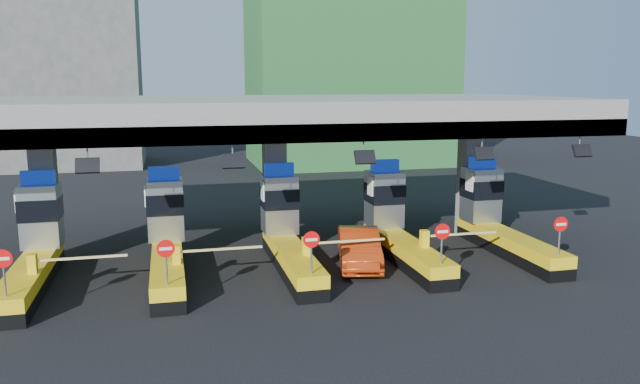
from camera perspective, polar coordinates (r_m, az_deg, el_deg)
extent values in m
plane|color=black|center=(27.00, -3.00, -6.60)|extent=(120.00, 120.00, 0.00)
cube|color=slate|center=(28.85, -4.25, 7.09)|extent=(28.00, 12.00, 1.50)
cube|color=#4C4C49|center=(23.29, -1.88, 5.40)|extent=(28.00, 0.60, 0.70)
cube|color=slate|center=(29.32, -23.80, -0.59)|extent=(1.00, 1.00, 5.50)
cube|color=slate|center=(29.25, -4.16, 0.23)|extent=(1.00, 1.00, 5.50)
cube|color=slate|center=(32.43, 13.54, 0.95)|extent=(1.00, 1.00, 5.50)
cylinder|color=slate|center=(23.01, -20.50, 3.21)|extent=(0.06, 0.06, 0.50)
cube|color=black|center=(22.86, -20.50, 2.28)|extent=(0.80, 0.38, 0.54)
cylinder|color=slate|center=(22.97, -8.00, 3.74)|extent=(0.06, 0.06, 0.50)
cube|color=black|center=(22.81, -7.93, 2.81)|extent=(0.80, 0.38, 0.54)
cylinder|color=slate|center=(23.99, 3.99, 4.08)|extent=(0.06, 0.06, 0.50)
cube|color=black|center=(23.84, 4.13, 3.20)|extent=(0.80, 0.38, 0.54)
cylinder|color=slate|center=(25.95, 14.60, 4.24)|extent=(0.06, 0.06, 0.50)
cube|color=black|center=(25.81, 14.77, 3.42)|extent=(0.80, 0.38, 0.54)
cylinder|color=slate|center=(28.36, 22.65, 4.26)|extent=(0.06, 0.06, 0.50)
cube|color=black|center=(28.23, 22.84, 3.51)|extent=(0.80, 0.38, 0.54)
cube|color=black|center=(26.07, -24.90, -7.60)|extent=(1.20, 8.00, 0.50)
cube|color=#E5B70C|center=(25.93, -24.98, -6.55)|extent=(1.20, 8.00, 0.50)
cube|color=#9EA3A8|center=(28.24, -24.15, -1.93)|extent=(1.50, 1.50, 2.60)
cube|color=black|center=(28.17, -24.20, -1.34)|extent=(1.56, 1.56, 0.90)
cube|color=#0C2DBF|center=(27.98, -24.38, 1.24)|extent=(1.30, 0.35, 0.55)
cube|color=white|center=(27.98, -25.97, -0.71)|extent=(0.06, 0.70, 0.90)
cylinder|color=slate|center=(22.31, -26.90, -6.91)|extent=(0.07, 0.07, 1.30)
cylinder|color=red|center=(22.12, -27.04, -5.45)|extent=(0.60, 0.04, 0.60)
cube|color=white|center=(22.10, -27.05, -5.46)|extent=(0.42, 0.02, 0.10)
cube|color=#E5B70C|center=(24.57, -24.81, -5.97)|extent=(0.30, 0.35, 0.70)
cube|color=white|center=(24.27, -20.99, -5.65)|extent=(3.20, 0.08, 0.08)
cube|color=black|center=(25.55, -13.75, -7.28)|extent=(1.20, 8.00, 0.50)
cube|color=#E5B70C|center=(25.40, -13.80, -6.21)|extent=(1.20, 8.00, 0.50)
cube|color=#9EA3A8|center=(27.76, -13.95, -1.53)|extent=(1.50, 1.50, 2.60)
cube|color=black|center=(27.68, -13.98, -0.93)|extent=(1.56, 1.56, 0.90)
cube|color=#0C2DBF|center=(27.49, -14.09, 1.70)|extent=(1.30, 0.35, 0.55)
cube|color=white|center=(27.35, -15.69, -0.29)|extent=(0.06, 0.70, 0.90)
cylinder|color=slate|center=(21.70, -13.86, -6.55)|extent=(0.07, 0.07, 1.30)
cylinder|color=red|center=(21.50, -13.93, -5.04)|extent=(0.60, 0.04, 0.60)
cube|color=white|center=(21.48, -13.93, -5.06)|extent=(0.42, 0.02, 0.10)
cube|color=#E5B70C|center=(24.09, -13.01, -5.59)|extent=(0.30, 0.35, 0.70)
cube|color=white|center=(24.13, -9.09, -5.18)|extent=(3.20, 0.08, 0.08)
cube|color=black|center=(25.99, -2.59, -6.69)|extent=(1.20, 8.00, 0.50)
cube|color=#E5B70C|center=(25.85, -2.60, -5.63)|extent=(1.20, 8.00, 0.50)
cube|color=#9EA3A8|center=(28.17, -3.74, -1.08)|extent=(1.50, 1.50, 2.60)
cube|color=black|center=(28.09, -3.74, -0.49)|extent=(1.56, 1.56, 0.90)
cube|color=#0C2DBF|center=(27.90, -3.77, 2.10)|extent=(1.30, 0.35, 0.55)
cube|color=white|center=(27.62, -5.28, 0.15)|extent=(0.06, 0.70, 0.90)
cylinder|color=slate|center=(22.22, -0.80, -5.85)|extent=(0.07, 0.07, 1.30)
cylinder|color=red|center=(22.03, -0.79, -4.37)|extent=(0.60, 0.04, 0.60)
cube|color=white|center=(22.01, -0.77, -4.39)|extent=(0.42, 0.02, 0.10)
cube|color=#E5B70C|center=(24.63, -1.26, -4.98)|extent=(0.30, 0.35, 0.70)
cube|color=white|center=(25.00, 2.44, -4.52)|extent=(3.20, 0.08, 0.08)
cube|color=black|center=(27.36, 7.79, -5.91)|extent=(1.20, 8.00, 0.50)
cube|color=#E5B70C|center=(27.23, 7.81, -4.90)|extent=(1.20, 8.00, 0.50)
cube|color=#9EA3A8|center=(29.44, 5.89, -0.63)|extent=(1.50, 1.50, 2.60)
cube|color=black|center=(29.36, 5.91, -0.06)|extent=(1.56, 1.56, 0.90)
cube|color=#0C2DBF|center=(29.18, 5.95, 2.42)|extent=(1.30, 0.35, 0.55)
cube|color=white|center=(28.77, 4.61, 0.56)|extent=(0.06, 0.70, 0.90)
cylinder|color=slate|center=(23.80, 11.05, -4.95)|extent=(0.07, 0.07, 1.30)
cylinder|color=red|center=(23.63, 11.13, -3.57)|extent=(0.60, 0.04, 0.60)
cube|color=white|center=(23.61, 11.16, -3.58)|extent=(0.42, 0.02, 0.10)
cube|color=#E5B70C|center=(26.13, 9.53, -4.23)|extent=(0.30, 0.35, 0.70)
cube|color=white|center=(26.79, 12.79, -3.76)|extent=(3.20, 0.08, 0.08)
cube|color=black|center=(29.52, 16.89, -5.07)|extent=(1.20, 8.00, 0.50)
cube|color=#E5B70C|center=(29.40, 16.94, -4.13)|extent=(1.20, 8.00, 0.50)
cube|color=#9EA3A8|center=(31.45, 14.50, -0.20)|extent=(1.50, 1.50, 2.60)
cube|color=black|center=(31.39, 14.54, 0.33)|extent=(1.56, 1.56, 0.90)
cube|color=#0C2DBF|center=(31.22, 14.63, 2.65)|extent=(1.30, 0.35, 0.55)
cube|color=white|center=(30.71, 13.51, 0.92)|extent=(0.06, 0.70, 0.90)
cylinder|color=slate|center=(26.26, 21.04, -4.03)|extent=(0.07, 0.07, 1.30)
cylinder|color=red|center=(26.10, 21.16, -2.77)|extent=(0.60, 0.04, 0.60)
cube|color=white|center=(26.08, 21.19, -2.78)|extent=(0.42, 0.02, 0.10)
cube|color=#E5B70C|center=(28.45, 18.84, -3.46)|extent=(0.30, 0.35, 0.70)
cube|color=white|center=(29.34, 21.57, -3.02)|extent=(3.20, 0.08, 0.08)
cube|color=#1E5926|center=(60.14, 2.59, 16.08)|extent=(18.00, 12.00, 28.00)
cube|color=#4C4C49|center=(62.11, -22.72, 10.50)|extent=(14.00, 10.00, 18.00)
imported|color=#C1360E|center=(26.59, 3.61, -5.11)|extent=(2.69, 5.01, 1.57)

